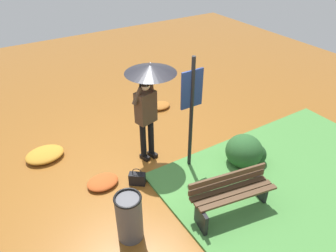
% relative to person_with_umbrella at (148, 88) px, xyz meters
% --- Properties ---
extents(ground_plane, '(18.00, 18.00, 0.00)m').
position_rel_person_with_umbrella_xyz_m(ground_plane, '(-0.26, -0.19, -1.55)').
color(ground_plane, brown).
extents(grass_verge, '(4.80, 4.00, 0.05)m').
position_rel_person_with_umbrella_xyz_m(grass_verge, '(1.93, -2.50, -1.53)').
color(grass_verge, '#47843D').
rests_on(grass_verge, ground_plane).
extents(person_with_umbrella, '(0.96, 0.96, 2.04)m').
position_rel_person_with_umbrella_xyz_m(person_with_umbrella, '(0.00, 0.00, 0.00)').
color(person_with_umbrella, black).
rests_on(person_with_umbrella, ground_plane).
extents(info_sign_post, '(0.44, 0.07, 2.30)m').
position_rel_person_with_umbrella_xyz_m(info_sign_post, '(0.48, -0.69, -0.11)').
color(info_sign_post, black).
rests_on(info_sign_post, ground_plane).
extents(handbag, '(0.32, 0.29, 0.37)m').
position_rel_person_with_umbrella_xyz_m(handbag, '(-0.64, -0.63, -1.42)').
color(handbag, black).
rests_on(handbag, ground_plane).
extents(park_bench, '(1.40, 0.60, 0.75)m').
position_rel_person_with_umbrella_xyz_m(park_bench, '(0.37, -2.05, -1.15)').
color(park_bench, black).
rests_on(park_bench, ground_plane).
extents(trash_bin, '(0.42, 0.42, 0.83)m').
position_rel_person_with_umbrella_xyz_m(trash_bin, '(-1.27, -1.61, -1.13)').
color(trash_bin, '#4C4C51').
rests_on(trash_bin, ground_plane).
extents(shrub_cluster, '(0.80, 0.73, 0.65)m').
position_rel_person_with_umbrella_xyz_m(shrub_cluster, '(1.46, -1.26, -1.25)').
color(shrub_cluster, '#285628').
rests_on(shrub_cluster, ground_plane).
extents(leaf_pile_near_person, '(0.59, 0.47, 0.13)m').
position_rel_person_with_umbrella_xyz_m(leaf_pile_near_person, '(-1.20, -0.31, -1.49)').
color(leaf_pile_near_person, '#B74C1E').
rests_on(leaf_pile_near_person, ground_plane).
extents(leaf_pile_by_bench, '(0.55, 0.44, 0.12)m').
position_rel_person_with_umbrella_xyz_m(leaf_pile_by_bench, '(1.18, 1.61, -1.49)').
color(leaf_pile_by_bench, '#A86023').
rests_on(leaf_pile_by_bench, ground_plane).
extents(leaf_pile_far_path, '(0.77, 0.62, 0.17)m').
position_rel_person_with_umbrella_xyz_m(leaf_pile_far_path, '(-1.91, 1.07, -1.47)').
color(leaf_pile_far_path, '#C68428').
rests_on(leaf_pile_far_path, ground_plane).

